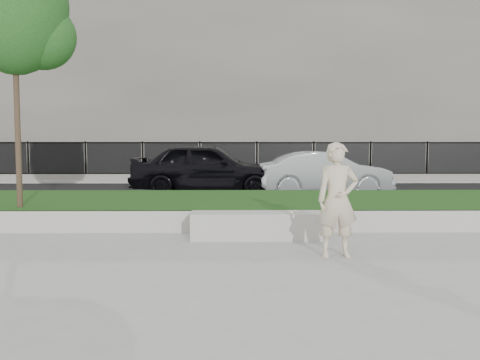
{
  "coord_description": "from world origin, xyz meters",
  "views": [
    {
      "loc": [
        0.74,
        -8.6,
        1.7
      ],
      "look_at": [
        0.84,
        1.2,
        0.95
      ],
      "focal_mm": 40.0,
      "sensor_mm": 36.0,
      "label": 1
    }
  ],
  "objects_px": {
    "car_dark": "(207,168)",
    "stone_bench": "(257,226)",
    "man": "(338,200)",
    "book": "(294,211)",
    "young_tree": "(19,11)",
    "car_silver": "(324,173)"
  },
  "relations": [
    {
      "from": "young_tree",
      "to": "car_dark",
      "type": "bearing_deg",
      "value": 61.28
    },
    {
      "from": "young_tree",
      "to": "car_silver",
      "type": "distance_m",
      "value": 9.37
    },
    {
      "from": "car_silver",
      "to": "book",
      "type": "bearing_deg",
      "value": 161.4
    },
    {
      "from": "car_dark",
      "to": "stone_bench",
      "type": "bearing_deg",
      "value": -165.56
    },
    {
      "from": "man",
      "to": "car_silver",
      "type": "height_order",
      "value": "man"
    },
    {
      "from": "man",
      "to": "young_tree",
      "type": "relative_size",
      "value": 0.33
    },
    {
      "from": "stone_bench",
      "to": "young_tree",
      "type": "relative_size",
      "value": 0.44
    },
    {
      "from": "stone_bench",
      "to": "man",
      "type": "xyz_separation_m",
      "value": [
        1.1,
        -1.38,
        0.6
      ]
    },
    {
      "from": "book",
      "to": "stone_bench",
      "type": "bearing_deg",
      "value": 156.96
    },
    {
      "from": "man",
      "to": "car_silver",
      "type": "xyz_separation_m",
      "value": [
        1.18,
        8.2,
        -0.14
      ]
    },
    {
      "from": "book",
      "to": "car_dark",
      "type": "relative_size",
      "value": 0.05
    },
    {
      "from": "man",
      "to": "book",
      "type": "xyz_separation_m",
      "value": [
        -0.47,
        1.39,
        -0.36
      ]
    },
    {
      "from": "car_dark",
      "to": "car_silver",
      "type": "distance_m",
      "value": 3.5
    },
    {
      "from": "stone_bench",
      "to": "car_dark",
      "type": "xyz_separation_m",
      "value": [
        -1.2,
        7.11,
        0.59
      ]
    },
    {
      "from": "man",
      "to": "young_tree",
      "type": "distance_m",
      "value": 6.93
    },
    {
      "from": "book",
      "to": "car_silver",
      "type": "bearing_deg",
      "value": 51.72
    },
    {
      "from": "book",
      "to": "man",
      "type": "bearing_deg",
      "value": -95.82
    },
    {
      "from": "young_tree",
      "to": "man",
      "type": "bearing_deg",
      "value": -25.27
    },
    {
      "from": "stone_bench",
      "to": "young_tree",
      "type": "distance_m",
      "value": 6.0
    },
    {
      "from": "man",
      "to": "book",
      "type": "bearing_deg",
      "value": 106.02
    },
    {
      "from": "man",
      "to": "car_dark",
      "type": "bearing_deg",
      "value": 102.44
    },
    {
      "from": "car_dark",
      "to": "car_silver",
      "type": "height_order",
      "value": "car_dark"
    }
  ]
}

